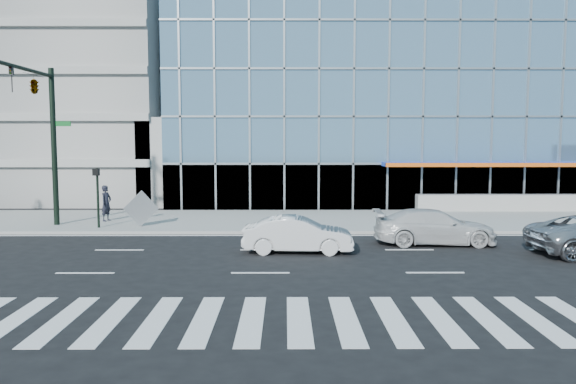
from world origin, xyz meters
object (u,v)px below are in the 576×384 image
(pedestrian, at_px, (106,203))
(white_sedan, at_px, (298,235))
(tilted_panel, at_px, (141,209))
(traffic_signal, at_px, (40,106))
(ped_signal_post, at_px, (97,188))
(white_suv, at_px, (435,227))

(pedestrian, bearing_deg, white_sedan, -107.64)
(tilted_panel, bearing_deg, pedestrian, 108.44)
(white_sedan, bearing_deg, traffic_signal, 70.10)
(traffic_signal, distance_m, ped_signal_post, 4.75)
(white_sedan, distance_m, pedestrian, 12.84)
(traffic_signal, xyz_separation_m, tilted_panel, (4.55, 0.78, -5.10))
(traffic_signal, height_order, pedestrian, traffic_signal)
(traffic_signal, relative_size, white_sedan, 1.81)
(traffic_signal, bearing_deg, tilted_panel, 9.67)
(ped_signal_post, relative_size, white_suv, 0.57)
(pedestrian, bearing_deg, traffic_signal, 161.30)
(ped_signal_post, height_order, pedestrian, ped_signal_post)
(traffic_signal, height_order, ped_signal_post, traffic_signal)
(white_suv, bearing_deg, pedestrian, 70.87)
(ped_signal_post, bearing_deg, white_sedan, -28.89)
(white_sedan, xyz_separation_m, pedestrian, (-10.19, 7.80, 0.39))
(white_suv, distance_m, tilted_panel, 14.40)
(white_sedan, relative_size, pedestrian, 2.29)
(tilted_panel, bearing_deg, white_sedan, -68.97)
(white_sedan, bearing_deg, pedestrian, 54.98)
(white_suv, bearing_deg, ped_signal_post, 78.25)
(ped_signal_post, height_order, white_suv, ped_signal_post)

